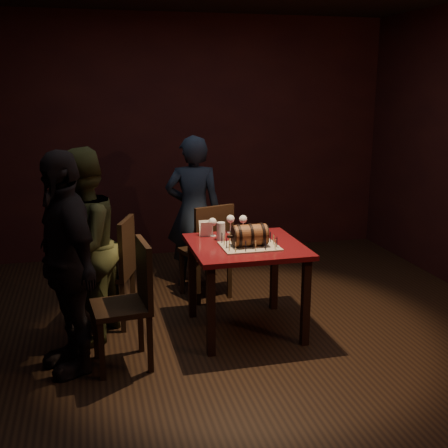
# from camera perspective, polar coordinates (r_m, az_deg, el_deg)

# --- Properties ---
(room_shell) EXTENTS (5.04, 5.04, 2.80)m
(room_shell) POSITION_cam_1_polar(r_m,az_deg,el_deg) (4.27, 1.12, 5.77)
(room_shell) COLOR black
(room_shell) RESTS_ON ground
(pub_table) EXTENTS (0.90, 0.90, 0.75)m
(pub_table) POSITION_cam_1_polar(r_m,az_deg,el_deg) (4.59, 2.23, -3.37)
(pub_table) COLOR #490C11
(pub_table) RESTS_ON ground
(cake_board) EXTENTS (0.45, 0.35, 0.01)m
(cake_board) POSITION_cam_1_polar(r_m,az_deg,el_deg) (4.48, 2.62, -2.28)
(cake_board) COLOR #A99C88
(cake_board) RESTS_ON pub_table
(barrel_cake) EXTENTS (0.33, 0.19, 0.19)m
(barrel_cake) POSITION_cam_1_polar(r_m,az_deg,el_deg) (4.46, 2.62, -1.14)
(barrel_cake) COLOR brown
(barrel_cake) RESTS_ON cake_board
(birthday_candles) EXTENTS (0.40, 0.30, 0.09)m
(birthday_candles) POSITION_cam_1_polar(r_m,az_deg,el_deg) (4.47, 2.63, -1.70)
(birthday_candles) COLOR #F7EE94
(birthday_candles) RESTS_ON cake_board
(wine_glass_left) EXTENTS (0.07, 0.07, 0.16)m
(wine_glass_left) POSITION_cam_1_polar(r_m,az_deg,el_deg) (4.77, -1.17, 0.12)
(wine_glass_left) COLOR silver
(wine_glass_left) RESTS_ON pub_table
(wine_glass_mid) EXTENTS (0.07, 0.07, 0.16)m
(wine_glass_mid) POSITION_cam_1_polar(r_m,az_deg,el_deg) (4.88, 0.66, 0.44)
(wine_glass_mid) COLOR silver
(wine_glass_mid) RESTS_ON pub_table
(wine_glass_right) EXTENTS (0.07, 0.07, 0.16)m
(wine_glass_right) POSITION_cam_1_polar(r_m,az_deg,el_deg) (4.87, 1.96, 0.41)
(wine_glass_right) COLOR silver
(wine_glass_right) RESTS_ON pub_table
(pint_of_ale) EXTENTS (0.07, 0.07, 0.15)m
(pint_of_ale) POSITION_cam_1_polar(r_m,az_deg,el_deg) (4.66, -0.32, -0.77)
(pint_of_ale) COLOR silver
(pint_of_ale) RESTS_ON pub_table
(menu_card) EXTENTS (0.10, 0.05, 0.13)m
(menu_card) POSITION_cam_1_polar(r_m,az_deg,el_deg) (4.78, -1.89, -0.50)
(menu_card) COLOR white
(menu_card) RESTS_ON pub_table
(chair_back) EXTENTS (0.50, 0.50, 0.93)m
(chair_back) POSITION_cam_1_polar(r_m,az_deg,el_deg) (5.31, -1.51, -2.28)
(chair_back) COLOR black
(chair_back) RESTS_ON ground
(chair_left_rear) EXTENTS (0.51, 0.51, 0.93)m
(chair_left_rear) POSITION_cam_1_polar(r_m,az_deg,el_deg) (4.84, -10.91, -4.19)
(chair_left_rear) COLOR black
(chair_left_rear) RESTS_ON ground
(chair_left_front) EXTENTS (0.44, 0.44, 0.93)m
(chair_left_front) POSITION_cam_1_polar(r_m,az_deg,el_deg) (4.13, -9.39, -7.31)
(chair_left_front) COLOR black
(chair_left_front) RESTS_ON ground
(person_back) EXTENTS (0.62, 0.46, 1.53)m
(person_back) POSITION_cam_1_polar(r_m,az_deg,el_deg) (5.64, -3.11, 1.24)
(person_back) COLOR #192232
(person_back) RESTS_ON ground
(person_left_rear) EXTENTS (0.84, 0.93, 1.55)m
(person_left_rear) POSITION_cam_1_polar(r_m,az_deg,el_deg) (4.51, -14.32, -2.35)
(person_left_rear) COLOR #3E4221
(person_left_rear) RESTS_ON ground
(person_left_front) EXTENTS (0.68, 1.01, 1.59)m
(person_left_front) POSITION_cam_1_polar(r_m,az_deg,el_deg) (4.08, -15.76, -3.85)
(person_left_front) COLOR black
(person_left_front) RESTS_ON ground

